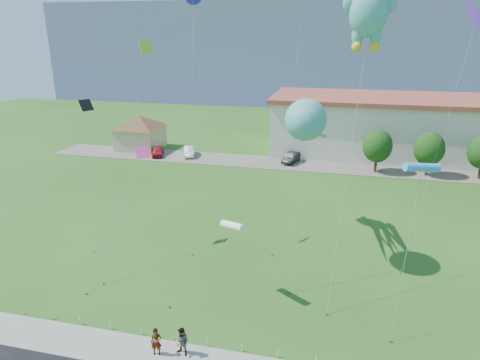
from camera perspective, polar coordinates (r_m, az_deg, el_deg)
name	(u,v)px	position (r m, az deg, el deg)	size (l,w,h in m)	color
ground	(230,333)	(26.52, -1.29, -19.77)	(160.00, 160.00, 0.00)	#254B15
parking_strip	(296,164)	(57.68, 7.54, 2.09)	(70.00, 6.00, 0.06)	#59544C
hill_ridge	(329,48)	(140.16, 11.75, 16.89)	(160.00, 50.00, 25.00)	slate
pavilion	(140,129)	(66.40, -13.22, 6.65)	(9.20, 9.20, 5.00)	tan
rope_fence	(224,345)	(25.40, -2.09, -21.11)	(26.05, 0.05, 0.50)	white
tree_near	(378,146)	(55.78, 17.86, 4.33)	(3.60, 3.60, 5.47)	#3F2B19
tree_mid	(429,149)	(56.60, 23.92, 3.81)	(3.60, 3.60, 5.47)	#3F2B19
pedestrian_left	(156,342)	(24.97, -11.11, -20.41)	(0.58, 0.38, 1.60)	gray
pedestrian_right	(182,342)	(24.71, -7.69, -20.60)	(0.80, 0.62, 1.65)	gray
parked_car_red	(158,151)	(62.18, -10.91, 3.80)	(1.55, 3.85, 1.31)	#B21622
parked_car_silver	(189,151)	(61.39, -6.77, 3.82)	(1.40, 4.01, 1.32)	silver
parked_car_black	(292,157)	(58.27, 6.91, 3.00)	(1.41, 4.05, 1.34)	black
octopus_kite	(307,127)	(31.97, 8.90, 7.05)	(2.92, 12.20, 12.35)	teal
teddy_bear_kite	(369,6)	(31.59, 16.86, 21.34)	(3.46, 9.63, 20.92)	teal
small_kite_black	(87,121)	(39.52, -19.73, 7.42)	(4.03, 7.06, 11.11)	black
small_kite_purple	(475,24)	(36.77, 28.88, 17.79)	(4.87, 7.36, 18.39)	purple
small_kite_pink	(137,165)	(34.49, -13.51, 1.89)	(1.29, 9.42, 8.05)	#CE2D81
small_kite_cyan	(422,169)	(26.40, 23.05, 1.38)	(1.31, 4.77, 9.82)	#3595F2
small_kite_white	(232,226)	(27.35, -1.02, -6.20)	(3.87, 3.68, 5.44)	white
small_kite_yellow	(141,78)	(33.73, -13.08, 13.16)	(1.29, 9.02, 16.06)	#A2CE30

